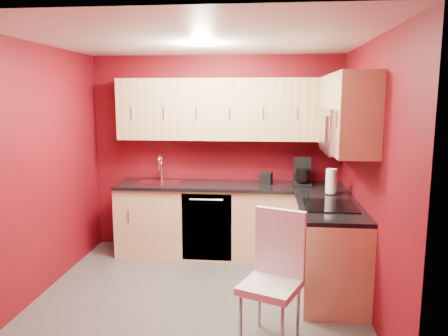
% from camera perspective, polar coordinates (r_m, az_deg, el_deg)
% --- Properties ---
extents(floor, '(3.20, 3.20, 0.00)m').
position_cam_1_polar(floor, '(4.58, -3.24, -16.32)').
color(floor, '#4C4947').
rests_on(floor, ground).
extents(ceiling, '(3.20, 3.20, 0.00)m').
position_cam_1_polar(ceiling, '(4.16, -3.57, 16.46)').
color(ceiling, white).
rests_on(ceiling, wall_back).
extents(wall_back, '(3.20, 0.00, 3.20)m').
position_cam_1_polar(wall_back, '(5.66, -1.00, 1.90)').
color(wall_back, '#650910').
rests_on(wall_back, floor).
extents(wall_front, '(3.20, 0.00, 3.20)m').
position_cam_1_polar(wall_front, '(2.76, -8.34, -6.14)').
color(wall_front, '#650910').
rests_on(wall_front, floor).
extents(wall_left, '(0.00, 3.00, 3.00)m').
position_cam_1_polar(wall_left, '(4.72, -22.96, -0.34)').
color(wall_left, '#650910').
rests_on(wall_left, floor).
extents(wall_right, '(0.00, 3.00, 3.00)m').
position_cam_1_polar(wall_right, '(4.25, 18.44, -1.07)').
color(wall_right, '#650910').
rests_on(wall_right, floor).
extents(base_cabinets_back, '(2.80, 0.60, 0.87)m').
position_cam_1_polar(base_cabinets_back, '(5.52, 0.73, -6.96)').
color(base_cabinets_back, '#E5BA83').
rests_on(base_cabinets_back, floor).
extents(base_cabinets_right, '(0.60, 1.30, 0.87)m').
position_cam_1_polar(base_cabinets_right, '(4.64, 13.56, -10.41)').
color(base_cabinets_right, '#E5BA83').
rests_on(base_cabinets_right, floor).
extents(countertop_back, '(2.80, 0.63, 0.04)m').
position_cam_1_polar(countertop_back, '(5.39, 0.73, -2.35)').
color(countertop_back, black).
rests_on(countertop_back, base_cabinets_back).
extents(countertop_right, '(0.63, 1.27, 0.04)m').
position_cam_1_polar(countertop_right, '(4.49, 13.62, -5.00)').
color(countertop_right, black).
rests_on(countertop_right, base_cabinets_right).
extents(upper_cabinets_back, '(2.80, 0.35, 0.75)m').
position_cam_1_polar(upper_cabinets_back, '(5.42, 0.88, 7.67)').
color(upper_cabinets_back, tan).
rests_on(upper_cabinets_back, wall_back).
extents(upper_cabinets_right, '(0.35, 1.55, 0.75)m').
position_cam_1_polar(upper_cabinets_right, '(4.58, 15.49, 7.82)').
color(upper_cabinets_right, tan).
rests_on(upper_cabinets_right, wall_right).
extents(microwave, '(0.42, 0.76, 0.42)m').
position_cam_1_polar(microwave, '(4.35, 15.49, 4.75)').
color(microwave, silver).
rests_on(microwave, upper_cabinets_right).
extents(cooktop, '(0.50, 0.55, 0.01)m').
position_cam_1_polar(cooktop, '(4.45, 13.62, -4.80)').
color(cooktop, black).
rests_on(cooktop, countertop_right).
extents(sink, '(0.52, 0.42, 0.35)m').
position_cam_1_polar(sink, '(5.55, -8.56, -1.56)').
color(sink, silver).
rests_on(sink, countertop_back).
extents(dishwasher_front, '(0.60, 0.02, 0.82)m').
position_cam_1_polar(dishwasher_front, '(5.27, -2.28, -7.75)').
color(dishwasher_front, black).
rests_on(dishwasher_front, base_cabinets_back).
extents(downlight, '(0.20, 0.20, 0.01)m').
position_cam_1_polar(downlight, '(4.46, -2.92, 15.80)').
color(downlight, white).
rests_on(downlight, ceiling).
extents(coffee_maker, '(0.21, 0.28, 0.34)m').
position_cam_1_polar(coffee_maker, '(5.37, 10.24, -0.52)').
color(coffee_maker, black).
rests_on(coffee_maker, countertop_back).
extents(napkin_holder, '(0.17, 0.17, 0.15)m').
position_cam_1_polar(napkin_holder, '(5.42, 5.54, -1.34)').
color(napkin_holder, black).
rests_on(napkin_holder, countertop_back).
extents(paper_towel, '(0.21, 0.21, 0.28)m').
position_cam_1_polar(paper_towel, '(4.98, 13.83, -1.73)').
color(paper_towel, white).
rests_on(paper_towel, countertop_right).
extents(dining_chair, '(0.57, 0.58, 1.07)m').
position_cam_1_polar(dining_chair, '(3.62, 6.10, -14.26)').
color(dining_chair, silver).
rests_on(dining_chair, floor).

